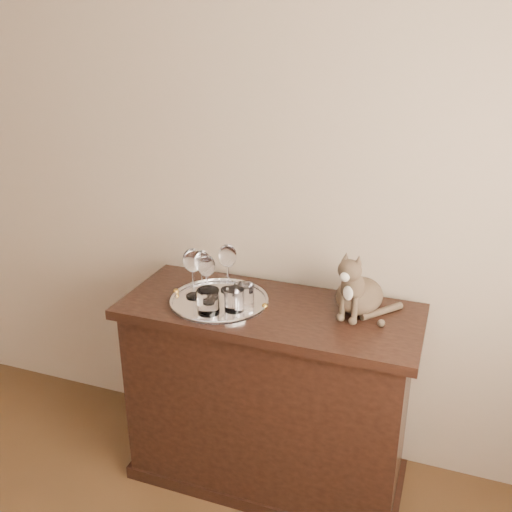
{
  "coord_description": "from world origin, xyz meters",
  "views": [
    {
      "loc": [
        1.24,
        0.02,
        1.89
      ],
      "look_at": [
        0.54,
        1.95,
        1.06
      ],
      "focal_mm": 40.0,
      "sensor_mm": 36.0,
      "label": 1
    }
  ],
  "objects": [
    {
      "name": "wall_back",
      "position": [
        0.0,
        2.25,
        1.35
      ],
      "size": [
        4.0,
        0.1,
        2.7
      ],
      "primitive_type": "cube",
      "color": "#C3AC92",
      "rests_on": "ground"
    },
    {
      "name": "sideboard",
      "position": [
        0.6,
        1.94,
        0.42
      ],
      "size": [
        1.2,
        0.5,
        0.85
      ],
      "primitive_type": null,
      "color": "black",
      "rests_on": "ground"
    },
    {
      "name": "tray",
      "position": [
        0.4,
        1.91,
        0.85
      ],
      "size": [
        0.4,
        0.4,
        0.01
      ],
      "primitive_type": "cylinder",
      "color": "white",
      "rests_on": "sideboard"
    },
    {
      "name": "wine_glass_a",
      "position": [
        0.3,
        1.96,
        0.95
      ],
      "size": [
        0.07,
        0.07,
        0.19
      ],
      "primitive_type": null,
      "color": "silver",
      "rests_on": "tray"
    },
    {
      "name": "wine_glass_b",
      "position": [
        0.39,
        2.01,
        0.96
      ],
      "size": [
        0.08,
        0.08,
        0.21
      ],
      "primitive_type": null,
      "color": "silver",
      "rests_on": "tray"
    },
    {
      "name": "wine_glass_c",
      "position": [
        0.28,
        1.91,
        0.96
      ],
      "size": [
        0.08,
        0.08,
        0.21
      ],
      "primitive_type": null,
      "color": "silver",
      "rests_on": "tray"
    },
    {
      "name": "wine_glass_d",
      "position": [
        0.34,
        1.91,
        0.95
      ],
      "size": [
        0.07,
        0.07,
        0.19
      ],
      "primitive_type": null,
      "color": "silver",
      "rests_on": "tray"
    },
    {
      "name": "tumbler_a",
      "position": [
        0.48,
        1.86,
        0.9
      ],
      "size": [
        0.08,
        0.08,
        0.09
      ],
      "primitive_type": "cylinder",
      "color": "white",
      "rests_on": "tray"
    },
    {
      "name": "tumbler_b",
      "position": [
        0.4,
        1.8,
        0.91
      ],
      "size": [
        0.09,
        0.09,
        0.1
      ],
      "primitive_type": "cylinder",
      "color": "silver",
      "rests_on": "tray"
    },
    {
      "name": "tumbler_c",
      "position": [
        0.51,
        1.9,
        0.9
      ],
      "size": [
        0.08,
        0.08,
        0.09
      ],
      "primitive_type": "cylinder",
      "color": "silver",
      "rests_on": "tray"
    },
    {
      "name": "cat",
      "position": [
        0.94,
        2.03,
        0.99
      ],
      "size": [
        0.33,
        0.31,
        0.27
      ],
      "primitive_type": null,
      "rotation": [
        0.0,
        0.0,
        -0.25
      ],
      "color": "brown",
      "rests_on": "sideboard"
    }
  ]
}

